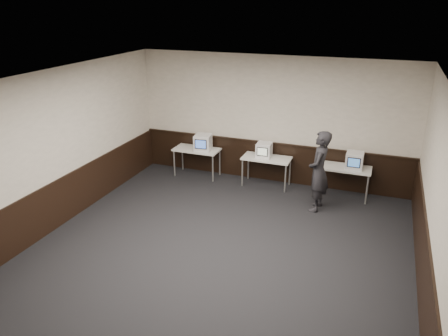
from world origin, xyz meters
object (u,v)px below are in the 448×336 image
at_px(emac_right, 354,160).
at_px(person, 319,171).
at_px(desk_right, 345,170).
at_px(desk_left, 197,151).
at_px(emac_center, 264,150).
at_px(desk_center, 267,160).
at_px(emac_left, 203,142).

relative_size(emac_right, person, 0.23).
relative_size(desk_right, person, 0.66).
height_order(desk_right, person, person).
xyz_separation_m(desk_left, emac_center, (1.82, 0.01, 0.25)).
xyz_separation_m(desk_center, person, (1.42, -0.90, 0.24)).
bearing_deg(desk_right, emac_left, -179.46).
bearing_deg(desk_right, desk_center, 180.00).
height_order(desk_right, emac_left, emac_left).
bearing_deg(desk_left, emac_right, -0.11).
height_order(emac_center, emac_right, emac_right).
xyz_separation_m(emac_left, person, (3.12, -0.87, -0.04)).
bearing_deg(desk_center, emac_right, -0.21).
relative_size(desk_center, emac_center, 2.95).
height_order(desk_center, emac_left, emac_left).
relative_size(emac_left, emac_right, 1.17).
distance_m(emac_right, person, 1.12).
bearing_deg(person, emac_center, -119.06).
bearing_deg(emac_center, desk_left, 178.09).
relative_size(emac_center, person, 0.22).
bearing_deg(emac_center, person, -33.82).
bearing_deg(emac_right, desk_left, 179.60).
xyz_separation_m(emac_left, emac_center, (1.63, 0.05, -0.03)).
distance_m(desk_left, person, 3.44).
distance_m(emac_center, emac_right, 2.17).
height_order(emac_left, emac_right, emac_left).
bearing_deg(emac_left, emac_center, -6.54).
xyz_separation_m(desk_right, emac_left, (-3.61, -0.03, 0.28)).
xyz_separation_m(desk_right, person, (-0.48, -0.90, 0.24)).
distance_m(desk_center, emac_right, 2.11).
height_order(desk_center, person, person).
height_order(emac_center, person, person).
xyz_separation_m(desk_left, desk_center, (1.90, 0.00, 0.00)).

